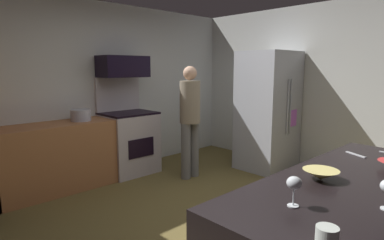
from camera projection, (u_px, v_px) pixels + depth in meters
The scene contains 13 objects.
ground_plane at pixel (209, 220), 3.50m from camera, with size 5.20×4.80×0.02m, color brown.
wall_back at pixel (100, 89), 4.97m from camera, with size 5.20×0.12×2.60m, color silver.
wall_right at pixel (322, 89), 5.02m from camera, with size 0.12×4.80×2.60m, color silver.
lower_cabinet_run at pixel (53, 158), 4.23m from camera, with size 2.40×0.60×0.90m, color #A6693D.
oven_range at pixel (129, 140), 5.01m from camera, with size 0.76×0.65×1.48m.
microwave at pixel (123, 67), 4.89m from camera, with size 0.74×0.38×0.32m, color black.
refrigerator at pixel (268, 111), 5.19m from camera, with size 0.87×0.75×1.88m.
person_cook at pixel (190, 116), 4.70m from camera, with size 0.31×0.30×1.65m.
mixing_bowl_small at pixel (321, 175), 2.10m from camera, with size 0.23×0.23×0.06m, color #E0D077.
wine_glass_near at pixel (294, 184), 1.67m from camera, with size 0.08×0.08×0.16m.
mug_coffee at pixel (327, 237), 1.29m from camera, with size 0.09×0.09×0.09m, color silver.
knife_paring at pixel (356, 155), 2.69m from camera, with size 0.20×0.02×0.01m, color #B7BABF.
stock_pot at pixel (81, 115), 4.43m from camera, with size 0.27×0.27×0.16m, color #B0B2BF.
Camera 1 is at (-2.40, -2.25, 1.62)m, focal length 30.17 mm.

